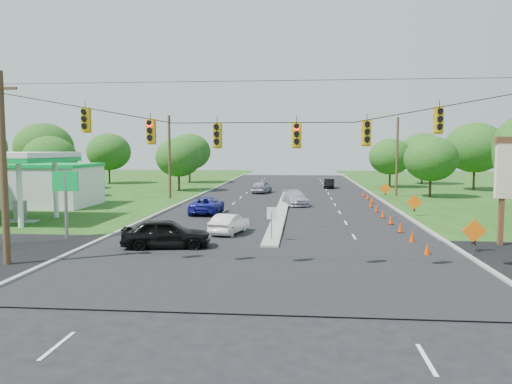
# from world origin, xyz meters

# --- Properties ---
(ground) EXTENTS (160.00, 160.00, 0.00)m
(ground) POSITION_xyz_m (0.00, 0.00, 0.00)
(ground) COLOR black
(ground) RESTS_ON ground
(cross_street) EXTENTS (160.00, 14.00, 0.02)m
(cross_street) POSITION_xyz_m (0.00, 0.00, 0.00)
(cross_street) COLOR black
(cross_street) RESTS_ON ground
(curb_left) EXTENTS (0.25, 110.00, 0.16)m
(curb_left) POSITION_xyz_m (-10.10, 30.00, 0.00)
(curb_left) COLOR gray
(curb_left) RESTS_ON ground
(curb_right) EXTENTS (0.25, 110.00, 0.16)m
(curb_right) POSITION_xyz_m (10.10, 30.00, 0.00)
(curb_right) COLOR gray
(curb_right) RESTS_ON ground
(median) EXTENTS (1.00, 34.00, 0.18)m
(median) POSITION_xyz_m (0.00, 21.00, 0.00)
(median) COLOR gray
(median) RESTS_ON ground
(median_sign) EXTENTS (0.55, 0.06, 2.05)m
(median_sign) POSITION_xyz_m (0.00, 6.00, 1.46)
(median_sign) COLOR gray
(median_sign) RESTS_ON ground
(signal_span) EXTENTS (25.60, 0.32, 9.00)m
(signal_span) POSITION_xyz_m (-0.05, -1.00, 4.97)
(signal_span) COLOR #422D1C
(signal_span) RESTS_ON ground
(utility_pole_far_left) EXTENTS (0.28, 0.28, 9.00)m
(utility_pole_far_left) POSITION_xyz_m (-12.50, 30.00, 4.50)
(utility_pole_far_left) COLOR #422D1C
(utility_pole_far_left) RESTS_ON ground
(utility_pole_far_right) EXTENTS (0.28, 0.28, 9.00)m
(utility_pole_far_right) POSITION_xyz_m (12.50, 35.00, 4.50)
(utility_pole_far_right) COLOR #422D1C
(utility_pole_far_right) RESTS_ON ground
(gas_station) EXTENTS (18.40, 19.70, 5.20)m
(gas_station) POSITION_xyz_m (-23.64, 20.24, 2.58)
(gas_station) COLOR white
(gas_station) RESTS_ON ground
(cone_0) EXTENTS (0.32, 0.32, 0.70)m
(cone_0) POSITION_xyz_m (8.17, 3.00, 0.35)
(cone_0) COLOR #E93600
(cone_0) RESTS_ON ground
(cone_1) EXTENTS (0.32, 0.32, 0.70)m
(cone_1) POSITION_xyz_m (8.17, 6.50, 0.35)
(cone_1) COLOR #E93600
(cone_1) RESTS_ON ground
(cone_2) EXTENTS (0.32, 0.32, 0.70)m
(cone_2) POSITION_xyz_m (8.17, 10.00, 0.35)
(cone_2) COLOR #E93600
(cone_2) RESTS_ON ground
(cone_3) EXTENTS (0.32, 0.32, 0.70)m
(cone_3) POSITION_xyz_m (8.17, 13.50, 0.35)
(cone_3) COLOR #E93600
(cone_3) RESTS_ON ground
(cone_4) EXTENTS (0.32, 0.32, 0.70)m
(cone_4) POSITION_xyz_m (8.17, 17.00, 0.35)
(cone_4) COLOR #E93600
(cone_4) RESTS_ON ground
(cone_5) EXTENTS (0.32, 0.32, 0.70)m
(cone_5) POSITION_xyz_m (8.17, 20.50, 0.35)
(cone_5) COLOR #E93600
(cone_5) RESTS_ON ground
(cone_6) EXTENTS (0.32, 0.32, 0.70)m
(cone_6) POSITION_xyz_m (8.17, 24.00, 0.35)
(cone_6) COLOR #E93600
(cone_6) RESTS_ON ground
(cone_7) EXTENTS (0.32, 0.32, 0.70)m
(cone_7) POSITION_xyz_m (8.77, 27.50, 0.35)
(cone_7) COLOR #E93600
(cone_7) RESTS_ON ground
(cone_8) EXTENTS (0.32, 0.32, 0.70)m
(cone_8) POSITION_xyz_m (8.77, 31.00, 0.35)
(cone_8) COLOR #E93600
(cone_8) RESTS_ON ground
(cone_9) EXTENTS (0.32, 0.32, 0.70)m
(cone_9) POSITION_xyz_m (8.77, 34.50, 0.35)
(cone_9) COLOR #E93600
(cone_9) RESTS_ON ground
(work_sign_0) EXTENTS (1.27, 0.58, 1.37)m
(work_sign_0) POSITION_xyz_m (10.80, 4.00, 1.09)
(work_sign_0) COLOR black
(work_sign_0) RESTS_ON ground
(work_sign_1) EXTENTS (1.27, 0.58, 1.37)m
(work_sign_1) POSITION_xyz_m (10.80, 18.00, 1.09)
(work_sign_1) COLOR black
(work_sign_1) RESTS_ON ground
(work_sign_2) EXTENTS (1.27, 0.58, 1.37)m
(work_sign_2) POSITION_xyz_m (10.80, 32.00, 1.09)
(work_sign_2) COLOR black
(work_sign_2) RESTS_ON ground
(tree_2) EXTENTS (5.88, 5.88, 6.86)m
(tree_2) POSITION_xyz_m (-26.00, 30.00, 4.34)
(tree_2) COLOR black
(tree_2) RESTS_ON ground
(tree_3) EXTENTS (7.56, 7.56, 8.82)m
(tree_3) POSITION_xyz_m (-32.00, 40.00, 5.58)
(tree_3) COLOR black
(tree_3) RESTS_ON ground
(tree_4) EXTENTS (6.72, 6.72, 7.84)m
(tree_4) POSITION_xyz_m (-28.00, 52.00, 4.96)
(tree_4) COLOR black
(tree_4) RESTS_ON ground
(tree_5) EXTENTS (5.88, 5.88, 6.86)m
(tree_5) POSITION_xyz_m (-14.00, 40.00, 4.34)
(tree_5) COLOR black
(tree_5) RESTS_ON ground
(tree_6) EXTENTS (6.72, 6.72, 7.84)m
(tree_6) POSITION_xyz_m (-16.00, 55.00, 4.96)
(tree_6) COLOR black
(tree_6) RESTS_ON ground
(tree_9) EXTENTS (5.88, 5.88, 6.86)m
(tree_9) POSITION_xyz_m (16.00, 34.00, 4.34)
(tree_9) COLOR black
(tree_9) RESTS_ON ground
(tree_10) EXTENTS (7.56, 7.56, 8.82)m
(tree_10) POSITION_xyz_m (24.00, 44.00, 5.58)
(tree_10) COLOR black
(tree_10) RESTS_ON ground
(tree_11) EXTENTS (6.72, 6.72, 7.84)m
(tree_11) POSITION_xyz_m (20.00, 55.00, 4.96)
(tree_11) COLOR black
(tree_11) RESTS_ON ground
(tree_12) EXTENTS (5.88, 5.88, 6.86)m
(tree_12) POSITION_xyz_m (14.00, 48.00, 4.34)
(tree_12) COLOR black
(tree_12) RESTS_ON ground
(black_sedan) EXTENTS (5.08, 2.69, 1.65)m
(black_sedan) POSITION_xyz_m (-5.62, 3.57, 0.82)
(black_sedan) COLOR black
(black_sedan) RESTS_ON ground
(white_sedan) EXTENTS (2.24, 4.16, 1.30)m
(white_sedan) POSITION_xyz_m (-2.87, 8.58, 0.65)
(white_sedan) COLOR silver
(white_sedan) RESTS_ON ground
(blue_pickup) EXTENTS (2.36, 5.11, 1.42)m
(blue_pickup) POSITION_xyz_m (-6.20, 18.32, 0.71)
(blue_pickup) COLOR navy
(blue_pickup) RESTS_ON ground
(silver_car_far) EXTENTS (2.96, 5.11, 1.39)m
(silver_car_far) POSITION_xyz_m (1.13, 25.26, 0.70)
(silver_car_far) COLOR #A2A1B0
(silver_car_far) RESTS_ON ground
(silver_car_oncoming) EXTENTS (2.58, 4.69, 1.51)m
(silver_car_oncoming) POSITION_xyz_m (-3.15, 38.19, 0.76)
(silver_car_oncoming) COLOR #938DA0
(silver_car_oncoming) RESTS_ON ground
(dark_car_receding) EXTENTS (1.72, 3.97, 1.27)m
(dark_car_receding) POSITION_xyz_m (5.57, 46.54, 0.64)
(dark_car_receding) COLOR black
(dark_car_receding) RESTS_ON ground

